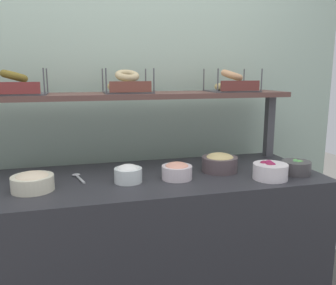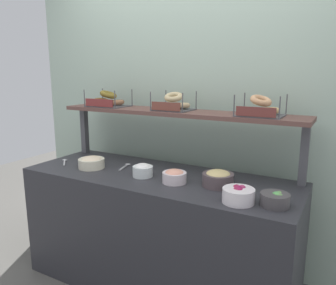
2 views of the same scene
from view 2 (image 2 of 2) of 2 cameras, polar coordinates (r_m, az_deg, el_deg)
name	(u,v)px [view 2 (image 2 of 2)]	position (r m, az deg, el deg)	size (l,w,h in m)	color
ground_plane	(158,282)	(2.73, -1.67, -22.87)	(8.00, 8.00, 0.00)	#595651
back_wall	(191,117)	(2.75, 4.04, 4.44)	(3.15, 0.06, 2.40)	#A5BEAB
deli_counter	(158,231)	(2.51, -1.74, -14.90)	(1.95, 0.70, 0.85)	#2D2D33
shelf_riser_left	(85,130)	(3.06, -14.12, 2.02)	(0.05, 0.05, 0.40)	#4C4C51
shelf_riser_right	(304,155)	(2.26, 22.34, -1.99)	(0.05, 0.05, 0.40)	#4C4C51
upper_shelf	(176,112)	(2.49, 1.32, 5.18)	(1.91, 0.32, 0.03)	brown
bowl_lox_spread	(174,176)	(2.19, 1.11, -5.79)	(0.16, 0.16, 0.09)	silver
bowl_veggie_mix	(275,199)	(1.91, 17.92, -9.25)	(0.16, 0.16, 0.08)	#474345
bowl_beet_salad	(238,195)	(1.91, 12.00, -8.73)	(0.18, 0.18, 0.10)	white
bowl_hummus	(218,178)	(2.14, 8.58, -6.07)	(0.20, 0.20, 0.10)	#55474A
bowl_cream_cheese	(143,170)	(2.32, -4.36, -4.73)	(0.14, 0.14, 0.09)	white
bowl_potato_salad	(91,162)	(2.58, -13.00, -3.30)	(0.20, 0.20, 0.09)	#EAE3C4
serving_spoon_near_plate	(65,161)	(2.80, -17.34, -3.09)	(0.14, 0.14, 0.01)	#B7B7BC
serving_spoon_by_edge	(126,166)	(2.57, -7.25, -3.98)	(0.06, 0.17, 0.01)	#B7B7BC
bagel_basket_cinnamon_raisin	(108,101)	(2.82, -10.25, 7.03)	(0.32, 0.25, 0.14)	#4C4C51
bagel_basket_plain	(173,104)	(2.50, 0.91, 6.63)	(0.28, 0.26, 0.14)	#4C4C51
bagel_basket_sesame	(260,109)	(2.25, 15.52, 5.54)	(0.29, 0.24, 0.14)	#4C4C51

